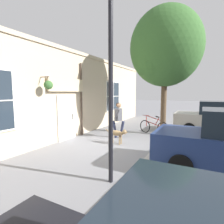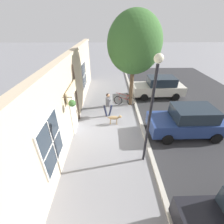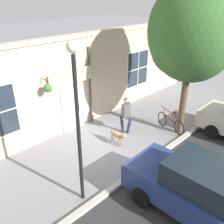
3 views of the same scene
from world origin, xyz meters
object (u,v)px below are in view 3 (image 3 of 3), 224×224
object	(u,v)px
leaning_bicycle	(170,122)
parked_car_mid_block	(201,191)
pedestrian_walking	(126,112)
street_tree_by_curb	(190,35)
dog_on_leash	(118,135)
street_lamp	(77,106)

from	to	relation	value
leaning_bicycle	parked_car_mid_block	distance (m)	4.96
pedestrian_walking	street_tree_by_curb	xyz separation A→B (m)	(1.71, 1.67, 3.31)
pedestrian_walking	parked_car_mid_block	distance (m)	5.01
pedestrian_walking	parked_car_mid_block	size ratio (longest dim) A/B	0.40
dog_on_leash	leaning_bicycle	bearing A→B (deg)	71.91
dog_on_leash	street_lamp	world-z (taller)	street_lamp
parked_car_mid_block	street_lamp	bearing A→B (deg)	-145.70
street_tree_by_curb	parked_car_mid_block	xyz separation A→B (m)	(2.89, -3.64, -3.48)
dog_on_leash	street_tree_by_curb	size ratio (longest dim) A/B	0.17
dog_on_leash	street_tree_by_curb	bearing A→B (deg)	63.96
street_tree_by_curb	leaning_bicycle	bearing A→B (deg)	177.04
street_tree_by_curb	parked_car_mid_block	bearing A→B (deg)	-51.57
street_tree_by_curb	leaning_bicycle	xyz separation A→B (m)	(-0.42, 0.02, -3.98)
pedestrian_walking	dog_on_leash	size ratio (longest dim) A/B	1.57
leaning_bicycle	parked_car_mid_block	size ratio (longest dim) A/B	0.39
dog_on_leash	leaning_bicycle	distance (m)	2.79
street_tree_by_curb	leaning_bicycle	size ratio (longest dim) A/B	3.82
dog_on_leash	street_lamp	bearing A→B (deg)	-66.22
dog_on_leash	leaning_bicycle	size ratio (longest dim) A/B	0.65
pedestrian_walking	street_tree_by_curb	bearing A→B (deg)	44.29
pedestrian_walking	dog_on_leash	xyz separation A→B (m)	(0.43, -0.96, -0.58)
pedestrian_walking	street_lamp	bearing A→B (deg)	-66.19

